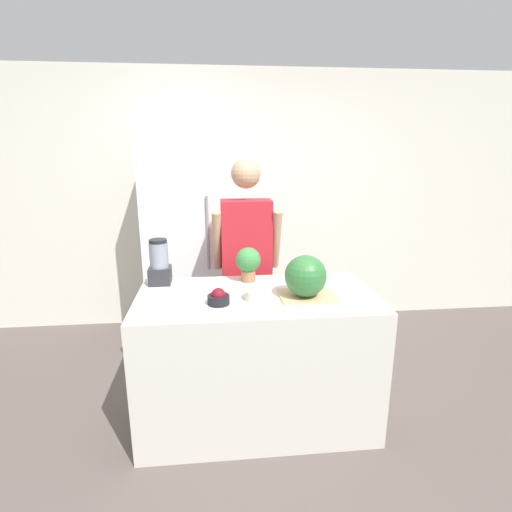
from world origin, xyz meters
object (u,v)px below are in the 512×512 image
watermelon (306,276)px  blender (159,264)px  refrigerator (186,245)px  bowl_cream (258,293)px  person (247,265)px  potted_plant (248,262)px  bowl_cherries (218,298)px

watermelon → blender: 1.02m
refrigerator → bowl_cream: bearing=-69.5°
person → watermelon: (0.31, -0.76, 0.15)m
watermelon → bowl_cream: 0.32m
potted_plant → person: bearing=87.2°
bowl_cream → potted_plant: (-0.03, 0.36, 0.10)m
person → bowl_cream: bearing=-89.3°
refrigerator → watermelon: refrigerator is taller
blender → bowl_cream: bearing=-30.0°
bowl_cherries → bowl_cream: bearing=11.4°
refrigerator → potted_plant: refrigerator is taller
refrigerator → blender: refrigerator is taller
refrigerator → bowl_cherries: (0.29, -1.49, 0.03)m
bowl_cream → refrigerator: bearing=110.5°
potted_plant → watermelon: bearing=-47.9°
bowl_cream → person: bearing=90.7°
watermelon → refrigerator: bearing=120.2°
bowl_cherries → blender: bearing=133.4°
watermelon → potted_plant: bearing=132.1°
refrigerator → potted_plant: 1.20m
blender → person: bearing=31.0°
refrigerator → watermelon: bearing=-59.8°
person → bowl_cherries: (-0.24, -0.81, 0.04)m
bowl_cream → potted_plant: size_ratio=0.68×
watermelon → bowl_cherries: size_ratio=1.95×
bowl_cherries → refrigerator: bearing=101.1°
refrigerator → bowl_cream: refrigerator is taller
bowl_cream → blender: bearing=150.0°
person → bowl_cherries: size_ratio=13.01×
person → watermelon: 0.84m
refrigerator → watermelon: 1.68m
bowl_cream → potted_plant: 0.38m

